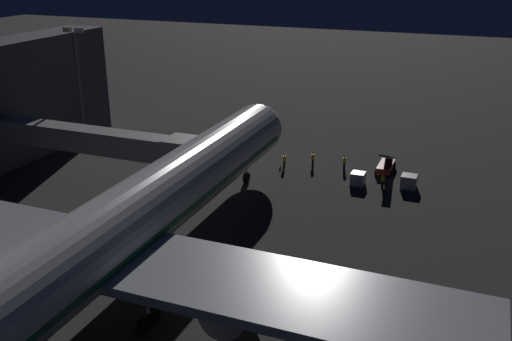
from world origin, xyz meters
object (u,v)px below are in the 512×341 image
(airliner_at_gate, at_px, (93,249))
(belt_loader, at_px, (386,165))
(ground_crew_marshaller_fwd, at_px, (284,160))
(traffic_cone_nose_port, at_px, (280,167))
(baggage_container_near_belt, at_px, (409,181))
(traffic_cone_nose_starboard, at_px, (247,163))
(apron_floodlight_mast, at_px, (78,79))
(baggage_container_mid_row, at_px, (358,178))
(jet_bridge, at_px, (107,142))
(ground_crew_by_belt_loader, at_px, (313,158))
(ground_crew_under_port_wing, at_px, (344,162))
(ground_crew_near_nose_gear, at_px, (383,180))

(airliner_at_gate, distance_m, belt_loader, 40.28)
(ground_crew_marshaller_fwd, bearing_deg, traffic_cone_nose_port, 79.96)
(baggage_container_near_belt, bearing_deg, ground_crew_marshaller_fwd, -3.94)
(baggage_container_near_belt, distance_m, traffic_cone_nose_port, 15.42)
(traffic_cone_nose_starboard, bearing_deg, baggage_container_near_belt, 179.74)
(apron_floodlight_mast, distance_m, baggage_container_mid_row, 38.54)
(ground_crew_marshaller_fwd, distance_m, traffic_cone_nose_starboard, 4.72)
(jet_bridge, height_order, ground_crew_by_belt_loader, jet_bridge)
(airliner_at_gate, height_order, traffic_cone_nose_port, airliner_at_gate)
(airliner_at_gate, xyz_separation_m, baggage_container_mid_row, (-12.06, -32.18, -4.68))
(ground_crew_under_port_wing, bearing_deg, ground_crew_by_belt_loader, 3.45)
(belt_loader, distance_m, baggage_container_mid_row, 5.66)
(ground_crew_by_belt_loader, bearing_deg, ground_crew_marshaller_fwd, 28.74)
(belt_loader, bearing_deg, airliner_at_gate, 69.07)
(baggage_container_near_belt, bearing_deg, apron_floodlight_mast, 1.93)
(traffic_cone_nose_starboard, bearing_deg, ground_crew_marshaller_fwd, -168.14)
(ground_crew_marshaller_fwd, relative_size, ground_crew_under_port_wing, 0.98)
(airliner_at_gate, height_order, traffic_cone_nose_starboard, airliner_at_gate)
(belt_loader, height_order, ground_crew_under_port_wing, belt_loader)
(jet_bridge, xyz_separation_m, ground_crew_by_belt_loader, (-18.84, -15.66, -4.52))
(ground_crew_marshaller_fwd, relative_size, traffic_cone_nose_starboard, 3.20)
(ground_crew_marshaller_fwd, bearing_deg, belt_loader, -165.89)
(apron_floodlight_mast, relative_size, ground_crew_by_belt_loader, 8.68)
(belt_loader, bearing_deg, traffic_cone_nose_port, 18.12)
(ground_crew_near_nose_gear, relative_size, ground_crew_under_port_wing, 0.94)
(baggage_container_near_belt, bearing_deg, ground_crew_near_nose_gear, 20.84)
(baggage_container_mid_row, relative_size, traffic_cone_nose_port, 2.83)
(traffic_cone_nose_port, bearing_deg, belt_loader, -161.88)
(ground_crew_marshaller_fwd, bearing_deg, ground_crew_by_belt_loader, -151.26)
(airliner_at_gate, distance_m, ground_crew_near_nose_gear, 35.81)
(ground_crew_by_belt_loader, height_order, ground_crew_under_port_wing, ground_crew_by_belt_loader)
(apron_floodlight_mast, relative_size, ground_crew_near_nose_gear, 9.49)
(belt_loader, bearing_deg, traffic_cone_nose_starboard, 13.49)
(ground_crew_by_belt_loader, xyz_separation_m, traffic_cone_nose_port, (3.33, 2.69, -0.74))
(belt_loader, bearing_deg, baggage_container_near_belt, 129.25)
(airliner_at_gate, distance_m, ground_crew_marshaller_fwd, 34.75)
(apron_floodlight_mast, xyz_separation_m, ground_crew_near_nose_gear, (-40.35, -0.40, -8.45))
(baggage_container_mid_row, xyz_separation_m, ground_crew_marshaller_fwd, (9.69, -2.20, 0.25))
(apron_floodlight_mast, bearing_deg, traffic_cone_nose_starboard, -176.21)
(ground_crew_under_port_wing, bearing_deg, airliner_at_gate, 75.44)
(baggage_container_near_belt, height_order, ground_crew_near_nose_gear, ground_crew_near_nose_gear)
(airliner_at_gate, xyz_separation_m, ground_crew_under_port_wing, (-9.44, -36.35, -4.41))
(ground_crew_near_nose_gear, relative_size, traffic_cone_nose_starboard, 3.05)
(jet_bridge, xyz_separation_m, baggage_container_mid_row, (-25.37, -11.73, -4.82))
(traffic_cone_nose_starboard, bearing_deg, traffic_cone_nose_port, 180.00)
(jet_bridge, height_order, ground_crew_near_nose_gear, jet_bridge)
(belt_loader, relative_size, ground_crew_by_belt_loader, 3.82)
(traffic_cone_nose_port, bearing_deg, ground_crew_marshaller_fwd, -100.04)
(airliner_at_gate, bearing_deg, traffic_cone_nose_port, -93.77)
(baggage_container_mid_row, bearing_deg, apron_floodlight_mast, 0.47)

